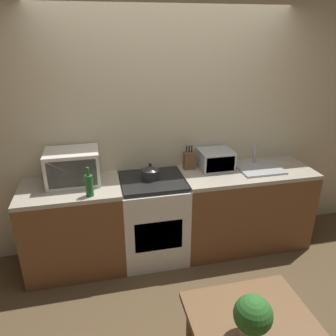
# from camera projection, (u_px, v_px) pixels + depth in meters

# --- Properties ---
(ground_plane) EXTENTS (16.00, 16.00, 0.00)m
(ground_plane) POSITION_uv_depth(u_px,v_px,m) (194.00, 303.00, 2.95)
(ground_plane) COLOR brown
(wall_back) EXTENTS (10.00, 0.06, 2.60)m
(wall_back) POSITION_uv_depth(u_px,v_px,m) (167.00, 130.00, 3.45)
(wall_back) COLOR beige
(wall_back) RESTS_ON ground_plane
(counter_left_run) EXTENTS (0.95, 0.62, 0.90)m
(counter_left_run) POSITION_uv_depth(u_px,v_px,m) (74.00, 228.00, 3.27)
(counter_left_run) COLOR brown
(counter_left_run) RESTS_ON ground_plane
(counter_right_run) EXTENTS (1.40, 0.62, 0.90)m
(counter_right_run) POSITION_uv_depth(u_px,v_px,m) (244.00, 207.00, 3.64)
(counter_right_run) COLOR brown
(counter_right_run) RESTS_ON ground_plane
(stove_range) EXTENTS (0.65, 0.62, 0.90)m
(stove_range) POSITION_uv_depth(u_px,v_px,m) (153.00, 218.00, 3.43)
(stove_range) COLOR silver
(stove_range) RESTS_ON ground_plane
(kettle) EXTENTS (0.18, 0.18, 0.17)m
(kettle) POSITION_uv_depth(u_px,v_px,m) (150.00, 172.00, 3.25)
(kettle) COLOR #2D2D2D
(kettle) RESTS_ON stove_range
(microwave) EXTENTS (0.50, 0.37, 0.33)m
(microwave) POSITION_uv_depth(u_px,v_px,m) (73.00, 167.00, 3.13)
(microwave) COLOR silver
(microwave) RESTS_ON counter_left_run
(bottle) EXTENTS (0.07, 0.07, 0.27)m
(bottle) POSITION_uv_depth(u_px,v_px,m) (89.00, 185.00, 2.90)
(bottle) COLOR #1E662D
(bottle) RESTS_ON counter_left_run
(knife_block) EXTENTS (0.11, 0.09, 0.26)m
(knife_block) POSITION_uv_depth(u_px,v_px,m) (189.00, 160.00, 3.48)
(knife_block) COLOR brown
(knife_block) RESTS_ON counter_right_run
(toaster_oven) EXTENTS (0.35, 0.31, 0.20)m
(toaster_oven) POSITION_uv_depth(u_px,v_px,m) (216.00, 159.00, 3.48)
(toaster_oven) COLOR #ADAFB5
(toaster_oven) RESTS_ON counter_right_run
(sink_basin) EXTENTS (0.45, 0.39, 0.24)m
(sink_basin) POSITION_uv_depth(u_px,v_px,m) (259.00, 168.00, 3.50)
(sink_basin) COLOR #ADAFB5
(sink_basin) RESTS_ON counter_right_run
(potted_plant) EXTENTS (0.21, 0.21, 0.26)m
(potted_plant) POSITION_uv_depth(u_px,v_px,m) (253.00, 316.00, 1.71)
(potted_plant) COLOR beige
(potted_plant) RESTS_ON dining_table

